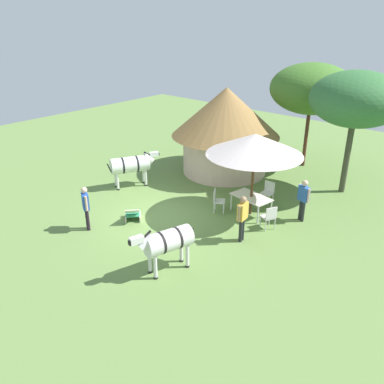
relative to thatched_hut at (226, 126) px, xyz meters
name	(u,v)px	position (x,y,z in m)	size (l,w,h in m)	color
ground_plane	(160,217)	(1.07, -5.44, -2.27)	(36.00, 36.00, 0.00)	olive
thatched_hut	(226,126)	(0.00, 0.00, 0.00)	(5.08, 5.08, 4.07)	beige
shade_umbrella	(255,144)	(3.50, -2.96, 0.53)	(3.53, 3.53, 3.19)	#50311A
patio_dining_table	(251,198)	(3.50, -2.96, -1.61)	(1.64, 1.09, 0.74)	silver
patio_chair_west_end	(269,216)	(4.66, -3.53, -1.75)	(0.57, 0.58, 0.90)	silver
patio_chair_east_end	(268,191)	(3.46, -1.66, -1.75)	(0.45, 0.43, 0.90)	silver
patio_chair_near_hut	(217,199)	(2.40, -3.64, -1.75)	(0.59, 0.60, 0.90)	silver
guest_beside_umbrella	(242,215)	(4.38, -4.84, -1.27)	(0.27, 0.59, 1.66)	black
guest_behind_table	(303,197)	(5.22, -2.16, -1.29)	(0.55, 0.35, 1.62)	#222627
standing_watcher	(86,204)	(-0.20, -7.80, -1.28)	(0.53, 0.39, 1.64)	black
striped_lounge_chair	(133,214)	(0.49, -6.30, -2.01)	(0.95, 0.93, 0.64)	#34996B
zebra_nearest_camera	(131,165)	(-2.01, -4.16, -1.25)	(1.37, 2.14, 1.55)	silver
zebra_by_umbrella	(167,242)	(3.70, -7.73, -1.27)	(1.03, 2.06, 1.54)	silver
acacia_tree_right_background	(312,89)	(2.49, 3.36, 1.57)	(3.95, 3.95, 5.03)	#532E21
acacia_tree_far_lawn	(357,99)	(5.29, 1.46, 1.71)	(3.69, 3.69, 5.10)	#414330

